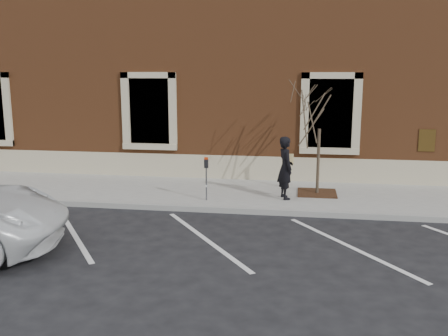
# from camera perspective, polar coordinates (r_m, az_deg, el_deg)

# --- Properties ---
(ground) EXTENTS (120.00, 120.00, 0.00)m
(ground) POSITION_cam_1_polar(r_m,az_deg,el_deg) (13.52, -0.39, -5.07)
(ground) COLOR #28282B
(ground) RESTS_ON ground
(sidewalk_near) EXTENTS (40.00, 3.50, 0.15)m
(sidewalk_near) POSITION_cam_1_polar(r_m,az_deg,el_deg) (15.17, 0.67, -2.96)
(sidewalk_near) COLOR beige
(sidewalk_near) RESTS_ON ground
(curb_near) EXTENTS (40.00, 0.12, 0.15)m
(curb_near) POSITION_cam_1_polar(r_m,az_deg,el_deg) (13.45, -0.43, -4.82)
(curb_near) COLOR #9E9E99
(curb_near) RESTS_ON ground
(parking_stripes) EXTENTS (28.00, 4.40, 0.01)m
(parking_stripes) POSITION_cam_1_polar(r_m,az_deg,el_deg) (11.46, -2.16, -8.10)
(parking_stripes) COLOR silver
(parking_stripes) RESTS_ON ground
(building_civic) EXTENTS (40.00, 8.62, 8.00)m
(building_civic) POSITION_cam_1_polar(r_m,az_deg,el_deg) (20.66, 3.10, 11.77)
(building_civic) COLOR brown
(building_civic) RESTS_ON ground
(man) EXTENTS (0.62, 0.76, 1.79)m
(man) POSITION_cam_1_polar(r_m,az_deg,el_deg) (14.26, 7.04, 0.03)
(man) COLOR black
(man) RESTS_ON sidewalk_near
(parking_meter) EXTENTS (0.11, 0.09, 1.23)m
(parking_meter) POSITION_cam_1_polar(r_m,az_deg,el_deg) (13.96, -2.04, -0.30)
(parking_meter) COLOR #595B60
(parking_meter) RESTS_ON sidewalk_near
(tree_grate) EXTENTS (1.14, 1.14, 0.03)m
(tree_grate) POSITION_cam_1_polar(r_m,az_deg,el_deg) (15.17, 10.58, -2.81)
(tree_grate) COLOR #462716
(tree_grate) RESTS_ON sidewalk_near
(sapling) EXTENTS (2.11, 2.11, 3.52)m
(sapling) POSITION_cam_1_polar(r_m,az_deg,el_deg) (14.77, 10.92, 6.44)
(sapling) COLOR #4B3B2D
(sapling) RESTS_ON sidewalk_near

